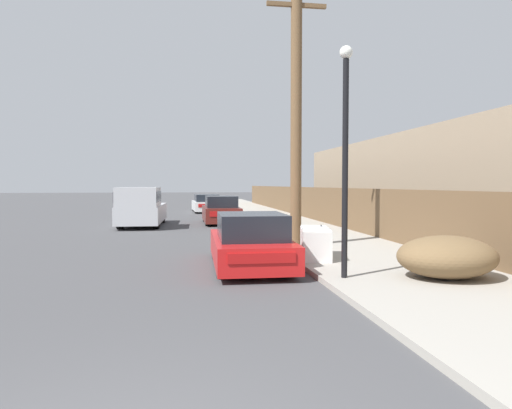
# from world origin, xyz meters

# --- Properties ---
(sidewalk_curb) EXTENTS (4.20, 63.00, 0.12)m
(sidewalk_curb) POSITION_xyz_m (5.30, 23.50, 0.06)
(sidewalk_curb) COLOR #9E998E
(sidewalk_curb) RESTS_ON ground
(discarded_fridge) EXTENTS (1.01, 1.70, 0.80)m
(discarded_fridge) POSITION_xyz_m (3.77, 8.33, 0.51)
(discarded_fridge) COLOR white
(discarded_fridge) RESTS_ON sidewalk_curb
(parked_sports_car_red) EXTENTS (1.84, 4.14, 1.32)m
(parked_sports_car_red) POSITION_xyz_m (2.03, 7.89, 0.59)
(parked_sports_car_red) COLOR red
(parked_sports_car_red) RESTS_ON ground
(car_parked_mid) EXTENTS (1.77, 4.09, 1.41)m
(car_parked_mid) POSITION_xyz_m (2.24, 20.29, 0.65)
(car_parked_mid) COLOR #5B1E19
(car_parked_mid) RESTS_ON ground
(car_parked_far) EXTENTS (2.05, 4.46, 1.28)m
(car_parked_far) POSITION_xyz_m (1.91, 30.01, 0.60)
(car_parked_far) COLOR silver
(car_parked_far) RESTS_ON ground
(pickup_truck) EXTENTS (2.04, 5.32, 1.87)m
(pickup_truck) POSITION_xyz_m (-1.61, 19.07, 0.93)
(pickup_truck) COLOR silver
(pickup_truck) RESTS_ON ground
(utility_pole) EXTENTS (1.80, 0.33, 7.99)m
(utility_pole) POSITION_xyz_m (3.78, 10.47, 4.21)
(utility_pole) COLOR brown
(utility_pole) RESTS_ON sidewalk_curb
(street_lamp) EXTENTS (0.26, 0.26, 4.63)m
(street_lamp) POSITION_xyz_m (3.66, 5.84, 2.81)
(street_lamp) COLOR black
(street_lamp) RESTS_ON sidewalk_curb
(brush_pile) EXTENTS (2.01, 1.67, 0.86)m
(brush_pile) POSITION_xyz_m (5.69, 5.49, 0.55)
(brush_pile) COLOR brown
(brush_pile) RESTS_ON sidewalk_curb
(wooden_fence) EXTENTS (0.08, 41.88, 1.72)m
(wooden_fence) POSITION_xyz_m (7.25, 22.87, 0.98)
(wooden_fence) COLOR brown
(wooden_fence) RESTS_ON sidewalk_curb
(building_right_house) EXTENTS (6.00, 20.78, 4.15)m
(building_right_house) POSITION_xyz_m (12.16, 17.03, 2.07)
(building_right_house) COLOR gray
(building_right_house) RESTS_ON ground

